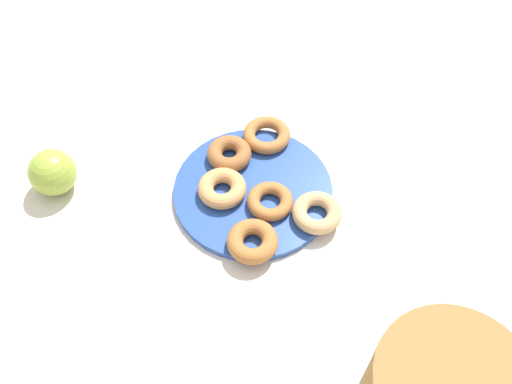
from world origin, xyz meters
TOP-DOWN VIEW (x-y plane):
  - ground_plane at (0.00, 0.00)m, footprint 2.40×2.40m
  - donut_plate at (0.00, 0.00)m, footprint 0.28×0.28m
  - donut_0 at (0.05, -0.00)m, footprint 0.11×0.11m
  - donut_1 at (0.02, 0.12)m, footprint 0.11×0.11m
  - donut_2 at (-0.05, -0.11)m, footprint 0.10×0.10m
  - donut_3 at (-0.02, 0.04)m, footprint 0.09×0.09m
  - donut_4 at (0.03, -0.08)m, footprint 0.10×0.10m
  - donut_5 at (-0.10, 0.08)m, footprint 0.12×0.12m
  - apple at (0.34, -0.08)m, footprint 0.08×0.08m

SIDE VIEW (x-z plane):
  - ground_plane at x=0.00m, z-range 0.00..0.00m
  - donut_plate at x=0.00m, z-range 0.00..0.01m
  - donut_3 at x=-0.02m, z-range 0.01..0.04m
  - donut_2 at x=-0.05m, z-range 0.01..0.04m
  - donut_5 at x=-0.10m, z-range 0.01..0.04m
  - donut_1 at x=0.02m, z-range 0.01..0.04m
  - donut_0 at x=0.05m, z-range 0.01..0.04m
  - donut_4 at x=0.03m, z-range 0.01..0.04m
  - apple at x=0.34m, z-range 0.00..0.08m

